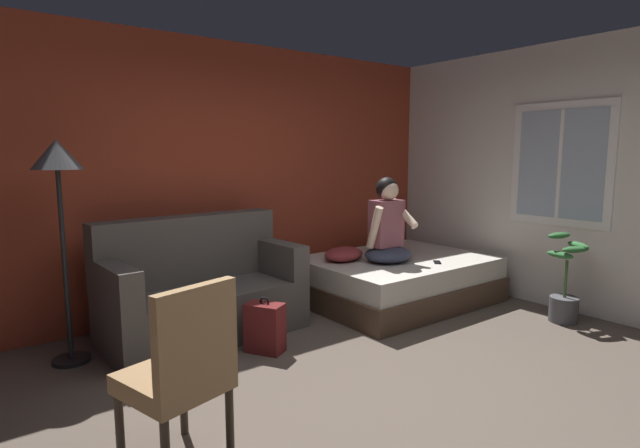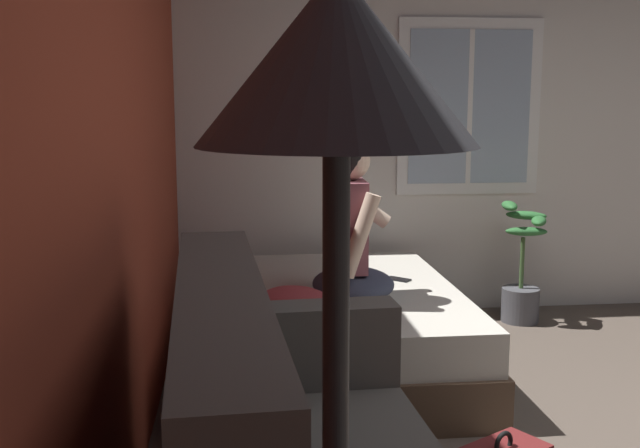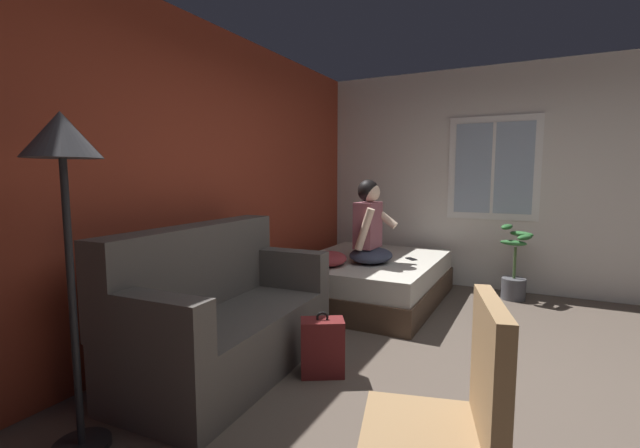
{
  "view_description": "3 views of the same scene",
  "coord_description": "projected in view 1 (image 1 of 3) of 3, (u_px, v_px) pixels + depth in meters",
  "views": [
    {
      "loc": [
        -2.15,
        -2.16,
        1.6
      ],
      "look_at": [
        0.63,
        1.52,
        0.94
      ],
      "focal_mm": 28.0,
      "sensor_mm": 36.0,
      "label": 1
    },
    {
      "loc": [
        -2.41,
        2.05,
        1.54
      ],
      "look_at": [
        0.86,
        1.69,
        0.99
      ],
      "focal_mm": 42.0,
      "sensor_mm": 36.0,
      "label": 2
    },
    {
      "loc": [
        -2.74,
        -0.11,
        1.4
      ],
      "look_at": [
        0.62,
        1.61,
        0.97
      ],
      "focal_mm": 24.0,
      "sensor_mm": 36.0,
      "label": 3
    }
  ],
  "objects": [
    {
      "name": "wall_back_accent",
      "position": [
        208.0,
        178.0,
        5.04
      ],
      "size": [
        10.67,
        0.16,
        2.7
      ],
      "primitive_type": "cube",
      "color": "#993823",
      "rests_on": "ground"
    },
    {
      "name": "backpack",
      "position": [
        265.0,
        328.0,
        4.03
      ],
      "size": [
        0.34,
        0.35,
        0.46
      ],
      "color": "maroon",
      "rests_on": "ground"
    },
    {
      "name": "couch",
      "position": [
        201.0,
        291.0,
        4.4
      ],
      "size": [
        1.74,
        0.91,
        1.04
      ],
      "color": "#514C47",
      "rests_on": "ground"
    },
    {
      "name": "side_chair",
      "position": [
        181.0,
        369.0,
        2.48
      ],
      "size": [
        0.56,
        0.56,
        0.98
      ],
      "color": "#382D23",
      "rests_on": "ground"
    },
    {
      "name": "bed",
      "position": [
        397.0,
        279.0,
        5.42
      ],
      "size": [
        1.95,
        1.48,
        0.48
      ],
      "color": "#4C3828",
      "rests_on": "ground"
    },
    {
      "name": "potted_plant",
      "position": [
        565.0,
        291.0,
        4.73
      ],
      "size": [
        0.39,
        0.37,
        0.85
      ],
      "color": "#4C4C51",
      "rests_on": "ground"
    },
    {
      "name": "cell_phone",
      "position": [
        437.0,
        262.0,
        5.12
      ],
      "size": [
        0.15,
        0.15,
        0.01
      ],
      "primitive_type": "cube",
      "rotation": [
        0.0,
        0.0,
        5.53
      ],
      "color": "black",
      "rests_on": "bed"
    },
    {
      "name": "wall_side_with_window",
      "position": [
        605.0,
        179.0,
        4.77
      ],
      "size": [
        0.19,
        6.34,
        2.7
      ],
      "color": "silver",
      "rests_on": "ground"
    },
    {
      "name": "ground_plane",
      "position": [
        384.0,
        403.0,
        3.22
      ],
      "size": [
        40.0,
        40.0,
        0.0
      ],
      "primitive_type": "plane",
      "color": "brown"
    },
    {
      "name": "floor_lamp",
      "position": [
        58.0,
        176.0,
        3.65
      ],
      "size": [
        0.36,
        0.36,
        1.7
      ],
      "color": "black",
      "rests_on": "ground"
    },
    {
      "name": "throw_pillow",
      "position": [
        344.0,
        254.0,
        5.22
      ],
      "size": [
        0.57,
        0.49,
        0.14
      ],
      "primitive_type": "ellipsoid",
      "rotation": [
        0.0,
        0.0,
        0.32
      ],
      "color": "#993338",
      "rests_on": "bed"
    },
    {
      "name": "person_seated",
      "position": [
        387.0,
        228.0,
        5.12
      ],
      "size": [
        0.54,
        0.47,
        0.88
      ],
      "color": "#383D51",
      "rests_on": "bed"
    }
  ]
}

